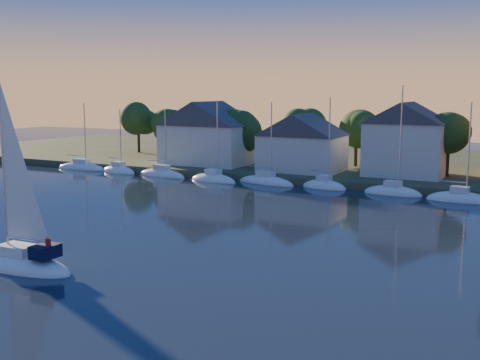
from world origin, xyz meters
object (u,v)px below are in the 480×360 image
Objects in this scene: clubhouse_west at (208,132)px; clubhouse_east at (406,138)px; clubhouse_centre at (302,142)px; hero_sailboat at (20,260)px.

clubhouse_east is at bearing 1.91° from clubhouse_west.
clubhouse_west is 1.18× the size of clubhouse_centre.
clubhouse_west is 53.37m from hero_sailboat.
hero_sailboat is (-1.09, -49.97, -4.53)m from clubhouse_centre.
clubhouse_centre is (16.00, -1.00, -0.80)m from clubhouse_west.
clubhouse_west is at bearing -74.45° from hero_sailboat.
hero_sailboat is at bearing -106.19° from clubhouse_east.
hero_sailboat reaches higher than clubhouse_centre.
clubhouse_centre is at bearing -3.58° from clubhouse_west.
clubhouse_centre is 14.17m from clubhouse_east.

